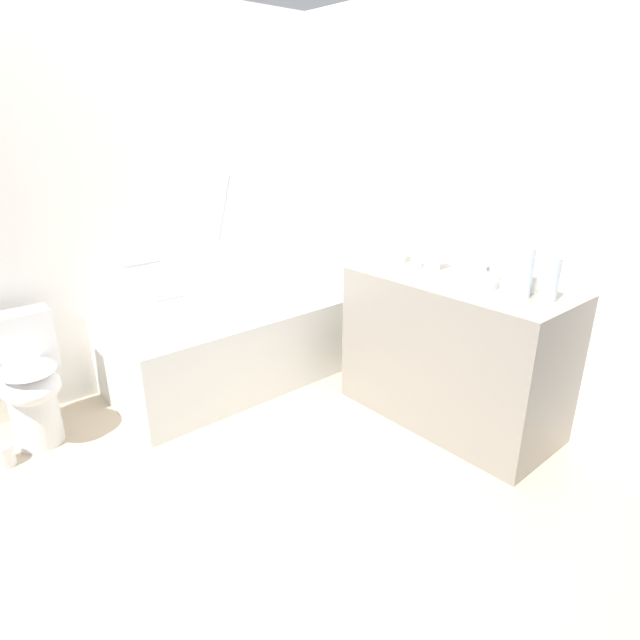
% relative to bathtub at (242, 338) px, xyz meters
% --- Properties ---
extents(ground_plane, '(3.61, 3.61, 0.00)m').
position_rel_bathtub_xyz_m(ground_plane, '(-0.41, -0.81, -0.28)').
color(ground_plane, '#C1AD8E').
extents(wall_back_tiled, '(3.01, 0.10, 2.32)m').
position_rel_bathtub_xyz_m(wall_back_tiled, '(-0.41, 0.45, 0.89)').
color(wall_back_tiled, white).
rests_on(wall_back_tiled, ground_plane).
extents(wall_right_mirror, '(0.10, 2.82, 2.32)m').
position_rel_bathtub_xyz_m(wall_right_mirror, '(0.95, -0.81, 0.89)').
color(wall_right_mirror, white).
rests_on(wall_right_mirror, ground_plane).
extents(bathtub, '(1.68, 0.79, 1.29)m').
position_rel_bathtub_xyz_m(bathtub, '(0.00, 0.00, 0.00)').
color(bathtub, silver).
rests_on(bathtub, ground_plane).
extents(toilet, '(0.37, 0.47, 0.70)m').
position_rel_bathtub_xyz_m(toilet, '(-1.26, 0.09, 0.08)').
color(toilet, white).
rests_on(toilet, ground_plane).
extents(vanity_counter, '(0.57, 1.19, 0.83)m').
position_rel_bathtub_xyz_m(vanity_counter, '(0.61, -1.22, 0.14)').
color(vanity_counter, gray).
rests_on(vanity_counter, ground_plane).
extents(sink_basin, '(0.31, 0.31, 0.04)m').
position_rel_bathtub_xyz_m(sink_basin, '(0.57, -1.29, 0.58)').
color(sink_basin, white).
rests_on(sink_basin, vanity_counter).
extents(sink_faucet, '(0.10, 0.15, 0.07)m').
position_rel_bathtub_xyz_m(sink_faucet, '(0.76, -1.29, 0.59)').
color(sink_faucet, silver).
rests_on(sink_faucet, vanity_counter).
extents(water_bottle_0, '(0.07, 0.07, 0.26)m').
position_rel_bathtub_xyz_m(water_bottle_0, '(0.65, -1.02, 0.68)').
color(water_bottle_0, silver).
rests_on(water_bottle_0, vanity_counter).
extents(water_bottle_1, '(0.07, 0.07, 0.23)m').
position_rel_bathtub_xyz_m(water_bottle_1, '(0.64, -1.69, 0.66)').
color(water_bottle_1, silver).
rests_on(water_bottle_1, vanity_counter).
extents(water_bottle_2, '(0.06, 0.06, 0.26)m').
position_rel_bathtub_xyz_m(water_bottle_2, '(0.60, -1.59, 0.68)').
color(water_bottle_2, silver).
rests_on(water_bottle_2, vanity_counter).
extents(water_bottle_3, '(0.07, 0.07, 0.19)m').
position_rel_bathtub_xyz_m(water_bottle_3, '(0.64, -1.51, 0.64)').
color(water_bottle_3, silver).
rests_on(water_bottle_3, vanity_counter).
extents(water_bottle_4, '(0.07, 0.07, 0.26)m').
position_rel_bathtub_xyz_m(water_bottle_4, '(0.65, -0.77, 0.68)').
color(water_bottle_4, silver).
rests_on(water_bottle_4, vanity_counter).
extents(drinking_glass_0, '(0.06, 0.06, 0.10)m').
position_rel_bathtub_xyz_m(drinking_glass_0, '(0.64, -0.91, 0.61)').
color(drinking_glass_0, white).
rests_on(drinking_glass_0, vanity_counter).
extents(drinking_glass_1, '(0.07, 0.07, 0.09)m').
position_rel_bathtub_xyz_m(drinking_glass_1, '(0.68, -1.57, 0.60)').
color(drinking_glass_1, white).
rests_on(drinking_glass_1, vanity_counter).
extents(toilet_paper_roll, '(0.11, 0.11, 0.12)m').
position_rel_bathtub_xyz_m(toilet_paper_roll, '(-1.46, -0.05, -0.22)').
color(toilet_paper_roll, white).
rests_on(toilet_paper_roll, ground_plane).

